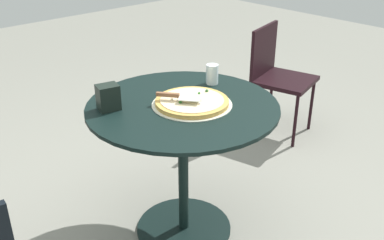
# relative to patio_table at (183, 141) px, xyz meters

# --- Properties ---
(ground_plane) EXTENTS (10.00, 10.00, 0.00)m
(ground_plane) POSITION_rel_patio_table_xyz_m (0.00, 0.00, -0.55)
(ground_plane) COLOR gray
(patio_table) EXTENTS (0.92, 0.92, 0.75)m
(patio_table) POSITION_rel_patio_table_xyz_m (0.00, 0.00, 0.00)
(patio_table) COLOR black
(patio_table) RESTS_ON ground
(pizza_on_tray) EXTENTS (0.38, 0.38, 0.04)m
(pizza_on_tray) POSITION_rel_patio_table_xyz_m (-0.03, 0.03, 0.21)
(pizza_on_tray) COLOR beige
(pizza_on_tray) RESTS_ON patio_table
(pizza_server) EXTENTS (0.17, 0.20, 0.02)m
(pizza_server) POSITION_rel_patio_table_xyz_m (0.03, -0.00, 0.25)
(pizza_server) COLOR silver
(pizza_server) RESTS_ON pizza_on_tray
(drinking_cup) EXTENTS (0.06, 0.06, 0.10)m
(drinking_cup) POSITION_rel_patio_table_xyz_m (-0.29, -0.10, 0.25)
(drinking_cup) COLOR silver
(drinking_cup) RESTS_ON patio_table
(napkin_dispenser) EXTENTS (0.11, 0.10, 0.12)m
(napkin_dispenser) POSITION_rel_patio_table_xyz_m (0.29, -0.19, 0.26)
(napkin_dispenser) COLOR black
(napkin_dispenser) RESTS_ON patio_table
(patio_chair_corner) EXTENTS (0.48, 0.48, 0.81)m
(patio_chair_corner) POSITION_rel_patio_table_xyz_m (-1.30, -0.41, -0.07)
(patio_chair_corner) COLOR black
(patio_chair_corner) RESTS_ON ground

